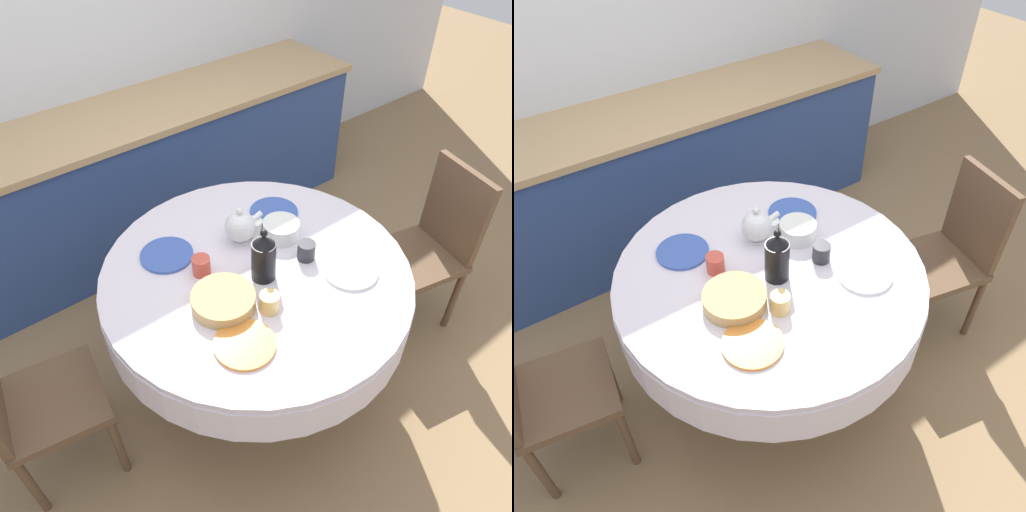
% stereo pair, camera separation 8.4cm
% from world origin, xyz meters
% --- Properties ---
extents(ground_plane, '(12.00, 12.00, 0.00)m').
position_xyz_m(ground_plane, '(0.00, 0.00, 0.00)').
color(ground_plane, '#8E704C').
extents(wall_back, '(7.00, 0.05, 2.60)m').
position_xyz_m(wall_back, '(0.00, 1.68, 1.30)').
color(wall_back, silver).
rests_on(wall_back, ground_plane).
extents(kitchen_counter, '(3.24, 0.64, 0.91)m').
position_xyz_m(kitchen_counter, '(0.00, 1.34, 0.46)').
color(kitchen_counter, '#2D4784').
rests_on(kitchen_counter, ground_plane).
extents(dining_table, '(1.34, 1.34, 0.75)m').
position_xyz_m(dining_table, '(0.00, 0.00, 0.63)').
color(dining_table, tan).
rests_on(dining_table, ground_plane).
extents(chair_left, '(0.48, 0.48, 0.94)m').
position_xyz_m(chair_left, '(0.99, -0.22, 0.52)').
color(chair_left, brown).
rests_on(chair_left, ground_plane).
extents(chair_right, '(0.46, 0.46, 0.94)m').
position_xyz_m(chair_right, '(-1.00, 0.17, 0.52)').
color(chair_right, brown).
rests_on(chair_right, ground_plane).
extents(plate_near_left, '(0.23, 0.23, 0.01)m').
position_xyz_m(plate_near_left, '(-0.28, -0.29, 0.76)').
color(plate_near_left, orange).
rests_on(plate_near_left, dining_table).
extents(cup_near_left, '(0.08, 0.08, 0.08)m').
position_xyz_m(cup_near_left, '(-0.10, -0.21, 0.79)').
color(cup_near_left, '#DBB766').
rests_on(cup_near_left, dining_table).
extents(plate_near_right, '(0.23, 0.23, 0.01)m').
position_xyz_m(plate_near_right, '(0.31, -0.26, 0.76)').
color(plate_near_right, white).
rests_on(plate_near_right, dining_table).
extents(cup_near_right, '(0.08, 0.08, 0.08)m').
position_xyz_m(cup_near_right, '(0.22, -0.07, 0.79)').
color(cup_near_right, '#28282D').
rests_on(cup_near_right, dining_table).
extents(plate_far_left, '(0.23, 0.23, 0.01)m').
position_xyz_m(plate_far_left, '(-0.25, 0.31, 0.76)').
color(plate_far_left, '#3856AD').
rests_on(plate_far_left, dining_table).
extents(cup_far_left, '(0.08, 0.08, 0.08)m').
position_xyz_m(cup_far_left, '(-0.19, 0.13, 0.79)').
color(cup_far_left, '#CC4C3D').
rests_on(cup_far_left, dining_table).
extents(plate_far_right, '(0.23, 0.23, 0.01)m').
position_xyz_m(plate_far_right, '(0.31, 0.25, 0.76)').
color(plate_far_right, '#3856AD').
rests_on(plate_far_right, dining_table).
extents(cup_far_right, '(0.08, 0.08, 0.08)m').
position_xyz_m(cup_far_right, '(0.13, 0.19, 0.79)').
color(cup_far_right, white).
rests_on(cup_far_right, dining_table).
extents(coffee_carafe, '(0.10, 0.10, 0.25)m').
position_xyz_m(coffee_carafe, '(0.00, -0.05, 0.86)').
color(coffee_carafe, black).
rests_on(coffee_carafe, dining_table).
extents(teapot, '(0.19, 0.14, 0.18)m').
position_xyz_m(teapot, '(0.06, 0.19, 0.83)').
color(teapot, white).
rests_on(teapot, dining_table).
extents(bread_basket, '(0.26, 0.26, 0.06)m').
position_xyz_m(bread_basket, '(-0.23, -0.08, 0.78)').
color(bread_basket, tan).
rests_on(bread_basket, dining_table).
extents(fruit_bowl, '(0.17, 0.17, 0.08)m').
position_xyz_m(fruit_bowl, '(0.23, 0.10, 0.79)').
color(fruit_bowl, silver).
rests_on(fruit_bowl, dining_table).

